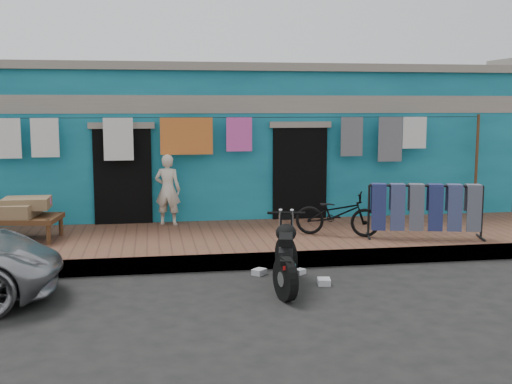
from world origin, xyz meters
name	(u,v)px	position (x,y,z in m)	size (l,w,h in m)	color
ground	(280,298)	(0.00, 0.00, 0.00)	(80.00, 80.00, 0.00)	black
sidewalk	(247,242)	(0.00, 3.00, 0.12)	(28.00, 3.00, 0.25)	brown
curb	(261,261)	(0.00, 1.55, 0.12)	(28.00, 0.10, 0.25)	gray
building	(222,141)	(0.00, 6.99, 1.69)	(12.20, 5.20, 3.36)	#15687F
clothesline	(219,142)	(-0.36, 4.25, 1.82)	(10.06, 0.06, 2.10)	brown
seated_person	(168,190)	(-1.35, 4.20, 0.93)	(0.49, 0.33, 1.36)	beige
bicycle	(337,209)	(1.56, 2.68, 0.72)	(0.52, 1.47, 0.95)	black
motorcycle	(286,252)	(0.17, 0.47, 0.50)	(0.87, 1.63, 1.00)	black
charpoy	(1,220)	(-4.20, 3.23, 0.60)	(2.17, 1.25, 0.69)	brown
jeans_rack	(425,210)	(3.00, 2.23, 0.74)	(2.07, 0.87, 0.97)	black
litter_a	(259,272)	(-0.08, 1.20, 0.04)	(0.20, 0.16, 0.09)	silver
litter_b	(300,272)	(0.53, 1.13, 0.04)	(0.16, 0.12, 0.08)	silver
litter_c	(324,282)	(0.74, 0.52, 0.04)	(0.22, 0.18, 0.09)	silver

